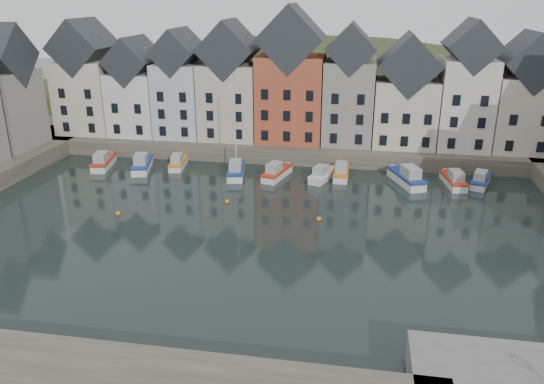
# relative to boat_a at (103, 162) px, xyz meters

# --- Properties ---
(ground) EXTENTS (260.00, 260.00, 0.00)m
(ground) POSITION_rel_boat_a_xyz_m (22.64, -17.41, -0.70)
(ground) COLOR black
(ground) RESTS_ON ground
(far_quay) EXTENTS (90.00, 16.00, 2.00)m
(far_quay) POSITION_rel_boat_a_xyz_m (22.64, 12.59, 0.30)
(far_quay) COLOR #454035
(far_quay) RESTS_ON ground
(hillside) EXTENTS (153.60, 70.40, 64.00)m
(hillside) POSITION_rel_boat_a_xyz_m (22.66, 38.59, -18.66)
(hillside) COLOR #26341A
(hillside) RESTS_ON ground
(far_terrace) EXTENTS (72.37, 8.16, 17.78)m
(far_terrace) POSITION_rel_boat_a_xyz_m (25.85, 10.59, 8.18)
(far_terrace) COLOR beige
(far_terrace) RESTS_ON far_quay
(mooring_buoys) EXTENTS (20.50, 5.50, 0.50)m
(mooring_buoys) POSITION_rel_boat_a_xyz_m (18.64, -12.08, -0.55)
(mooring_buoys) COLOR orange
(mooring_buoys) RESTS_ON ground
(boat_a) EXTENTS (3.03, 6.33, 2.34)m
(boat_a) POSITION_rel_boat_a_xyz_m (0.00, 0.00, 0.00)
(boat_a) COLOR silver
(boat_a) RESTS_ON ground
(boat_b) EXTENTS (3.49, 6.65, 2.44)m
(boat_b) POSITION_rel_boat_a_xyz_m (5.31, -0.18, 0.03)
(boat_b) COLOR silver
(boat_b) RESTS_ON ground
(boat_c) EXTENTS (2.37, 5.50, 2.05)m
(boat_c) POSITION_rel_boat_a_xyz_m (9.44, 1.61, -0.09)
(boat_c) COLOR silver
(boat_c) RESTS_ON ground
(boat_d) EXTENTS (2.95, 6.41, 11.80)m
(boat_d) POSITION_rel_boat_a_xyz_m (17.53, -0.57, 0.07)
(boat_d) COLOR silver
(boat_d) RESTS_ON ground
(boat_e) EXTENTS (3.19, 6.08, 2.23)m
(boat_e) POSITION_rel_boat_a_xyz_m (22.50, -0.41, -0.03)
(boat_e) COLOR silver
(boat_e) RESTS_ON ground
(boat_f) EXTENTS (3.28, 5.59, 2.05)m
(boat_f) POSITION_rel_boat_a_xyz_m (28.02, -0.15, -0.08)
(boat_f) COLOR silver
(boat_f) RESTS_ON ground
(boat_g) EXTENTS (1.85, 5.74, 2.20)m
(boat_g) POSITION_rel_boat_a_xyz_m (30.15, 1.12, -0.04)
(boat_g) COLOR silver
(boat_g) RESTS_ON ground
(boat_h) EXTENTS (4.37, 6.99, 2.57)m
(boat_h) POSITION_rel_boat_a_xyz_m (37.84, -0.04, 0.07)
(boat_h) COLOR silver
(boat_h) RESTS_ON ground
(boat_i) EXTENTS (2.59, 5.93, 2.20)m
(boat_i) POSITION_rel_boat_a_xyz_m (43.14, 0.31, -0.04)
(boat_i) COLOR silver
(boat_i) RESTS_ON ground
(boat_j) EXTENTS (3.33, 5.62, 2.06)m
(boat_j) POSITION_rel_boat_a_xyz_m (46.22, 0.93, -0.08)
(boat_j) COLOR silver
(boat_j) RESTS_ON ground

